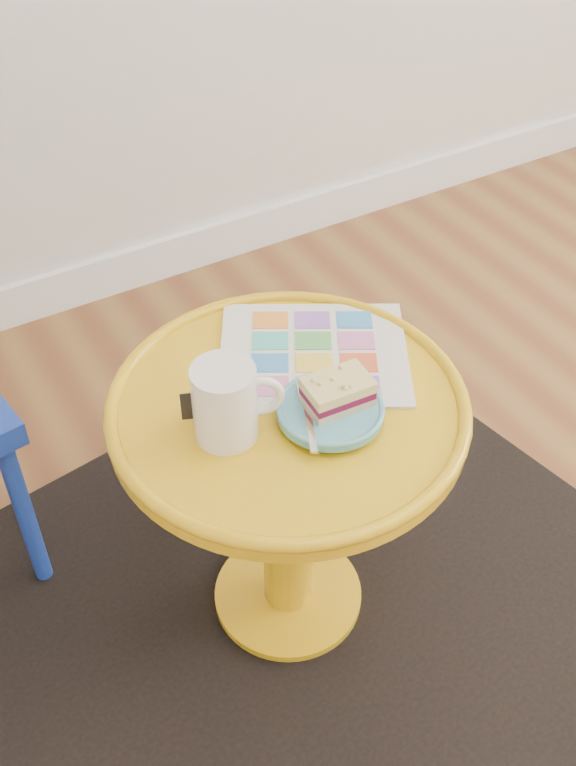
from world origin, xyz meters
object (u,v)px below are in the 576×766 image
side_table (288,468)px  newspaper (314,353)px  mug (227,401)px  plate (330,411)px

side_table → newspaper: bearing=39.5°
newspaper → mug: bearing=-126.2°
side_table → newspaper: size_ratio=1.82×
newspaper → side_table: bearing=-110.5°
newspaper → mug: mug is taller
mug → plate: mug is taller
side_table → plate: 0.18m
plate → newspaper: bearing=67.7°
side_table → plate: (0.04, -0.06, 0.16)m
mug → plate: bearing=3.0°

